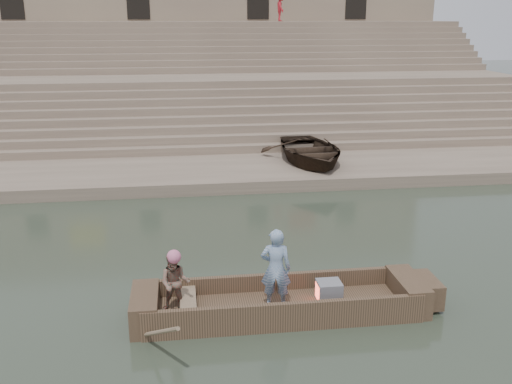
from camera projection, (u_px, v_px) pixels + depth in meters
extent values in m
plane|color=#2A3528|center=(180.00, 279.00, 12.57)|extent=(120.00, 120.00, 0.00)
cube|color=gray|center=(178.00, 174.00, 20.09)|extent=(32.00, 4.00, 0.40)
cube|color=gray|center=(177.00, 108.00, 26.84)|extent=(32.00, 3.00, 2.80)
cube|color=gray|center=(176.00, 68.00, 33.12)|extent=(32.00, 3.00, 5.20)
cube|color=gray|center=(178.00, 155.00, 22.18)|extent=(32.00, 0.50, 0.70)
cube|color=gray|center=(178.00, 149.00, 22.61)|extent=(32.00, 0.50, 1.00)
cube|color=gray|center=(178.00, 142.00, 23.03)|extent=(32.00, 0.50, 1.30)
cube|color=gray|center=(177.00, 136.00, 23.46)|extent=(32.00, 0.50, 1.60)
cube|color=gray|center=(177.00, 130.00, 23.89)|extent=(32.00, 0.50, 1.90)
cube|color=gray|center=(177.00, 125.00, 24.32)|extent=(32.00, 0.50, 2.20)
cube|color=gray|center=(177.00, 119.00, 24.75)|extent=(32.00, 0.50, 2.50)
cube|color=gray|center=(177.00, 114.00, 25.18)|extent=(32.00, 0.50, 2.80)
cube|color=gray|center=(176.00, 99.00, 28.46)|extent=(32.00, 0.50, 3.10)
cube|color=gray|center=(176.00, 95.00, 28.89)|extent=(32.00, 0.50, 3.40)
cube|color=gray|center=(176.00, 91.00, 29.32)|extent=(32.00, 0.50, 3.70)
cube|color=gray|center=(176.00, 87.00, 29.75)|extent=(32.00, 0.50, 4.00)
cube|color=gray|center=(176.00, 83.00, 30.18)|extent=(32.00, 0.50, 4.30)
cube|color=gray|center=(176.00, 79.00, 30.61)|extent=(32.00, 0.50, 4.60)
cube|color=gray|center=(176.00, 75.00, 31.04)|extent=(32.00, 0.50, 4.90)
cube|color=gray|center=(176.00, 71.00, 31.47)|extent=(32.00, 0.50, 5.20)
cube|color=gray|center=(174.00, 14.00, 36.03)|extent=(32.00, 5.00, 11.20)
cube|color=brown|center=(280.00, 309.00, 11.06)|extent=(5.00, 1.30, 0.22)
cube|color=brown|center=(286.00, 317.00, 10.43)|extent=(5.20, 0.12, 0.56)
cube|color=brown|center=(275.00, 287.00, 11.60)|extent=(5.20, 0.12, 0.56)
cube|color=brown|center=(145.00, 309.00, 10.68)|extent=(0.50, 1.30, 0.60)
cube|color=brown|center=(408.00, 292.00, 11.33)|extent=(0.50, 1.30, 0.60)
cube|color=brown|center=(427.00, 290.00, 11.38)|extent=(0.35, 0.90, 0.50)
cube|color=#937A5B|center=(188.00, 301.00, 10.76)|extent=(0.30, 1.20, 0.08)
cylinder|color=#937A5B|center=(151.00, 333.00, 9.85)|extent=(1.03, 2.10, 1.36)
sphere|color=#D96B8F|center=(174.00, 257.00, 10.42)|extent=(0.26, 0.26, 0.26)
imported|color=#224E81|center=(276.00, 269.00, 10.71)|extent=(0.63, 0.48, 1.56)
imported|color=#28785E|center=(175.00, 283.00, 10.58)|extent=(0.63, 0.52, 1.17)
cube|color=slate|center=(329.00, 291.00, 11.09)|extent=(0.46, 0.42, 0.40)
cube|color=#E5593F|center=(318.00, 292.00, 11.07)|extent=(0.04, 0.34, 0.32)
imported|color=#2D2116|center=(310.00, 151.00, 20.79)|extent=(3.36, 4.49, 0.89)
imported|color=#AA1C25|center=(281.00, 7.00, 32.56)|extent=(0.57, 0.98, 1.52)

